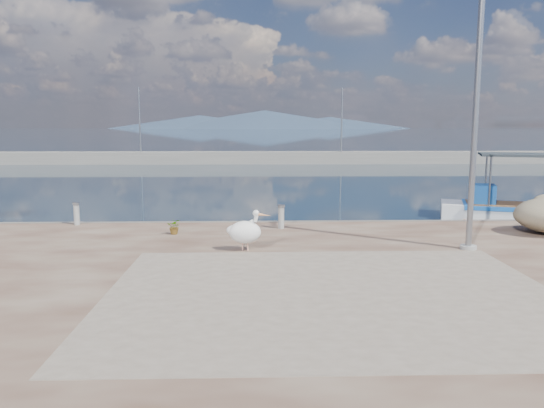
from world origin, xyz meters
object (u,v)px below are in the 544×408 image
at_px(pelican, 246,231).
at_px(lamp_post, 475,126).
at_px(boat_right, 522,214).
at_px(bollard_near, 281,216).

distance_m(pelican, lamp_post, 6.64).
distance_m(boat_right, pelican, 13.15).
distance_m(boat_right, bollard_near, 10.78).
distance_m(pelican, bollard_near, 3.25).
bearing_deg(lamp_post, bollard_near, 148.69).
xyz_separation_m(boat_right, bollard_near, (-9.98, -4.00, 0.68)).
bearing_deg(bollard_near, lamp_post, -31.31).
bearing_deg(pelican, lamp_post, 14.33).
relative_size(pelican, bollard_near, 1.51).
bearing_deg(lamp_post, boat_right, 54.27).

